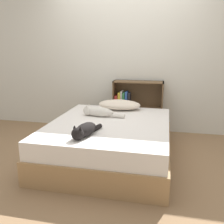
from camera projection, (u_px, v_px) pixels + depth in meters
The scene contains 7 objects.
ground_plane at pixel (110, 158), 3.30m from camera, with size 8.00×8.00×0.00m, color #846647.
wall_back at pixel (127, 58), 4.23m from camera, with size 8.00×0.06×2.50m.
bed at pixel (110, 141), 3.24m from camera, with size 1.53×1.81×0.50m.
pillow at pixel (119, 105), 3.82m from camera, with size 0.65×0.36×0.15m.
cat_light at pixel (97, 112), 3.44m from camera, with size 0.60×0.18×0.16m.
cat_dark at pixel (84, 130), 2.65m from camera, with size 0.24×0.50×0.15m.
bookshelf at pixel (135, 105), 4.26m from camera, with size 0.83×0.26×0.88m.
Camera 1 is at (0.69, -2.96, 1.42)m, focal length 40.00 mm.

